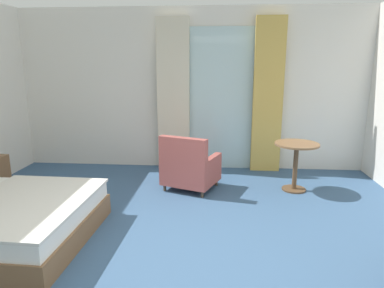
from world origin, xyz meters
The scene contains 7 objects.
ground centered at (0.00, 0.00, -0.05)m, with size 6.86×6.99×0.10m, color #38567A.
wall_back centered at (0.00, 3.23, 1.43)m, with size 6.46×0.12×2.87m, color silver.
balcony_glass_door centered at (0.52, 3.15, 1.26)m, with size 1.22×0.02×2.52m, color silver.
curtain_panel_left centered at (-0.31, 3.05, 1.34)m, with size 0.57×0.10×2.68m, color beige.
curtain_panel_right centered at (1.36, 3.05, 1.34)m, with size 0.51×0.10×2.68m, color tan.
armchair_by_window centered at (0.08, 1.97, 0.34)m, with size 0.94×0.90×0.86m.
round_cafe_table centered at (1.69, 2.06, 0.55)m, with size 0.66×0.66×0.74m.
Camera 1 is at (0.53, -3.04, 1.91)m, focal length 32.12 mm.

